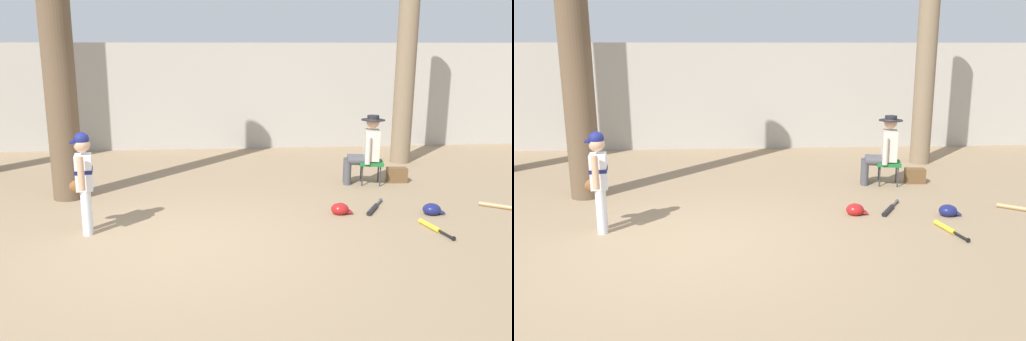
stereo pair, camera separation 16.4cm
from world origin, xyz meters
TOP-DOWN VIEW (x-y plane):
  - ground_plane at (0.00, 0.00)m, footprint 60.00×60.00m
  - concrete_back_wall at (0.00, 6.27)m, footprint 18.00×0.36m
  - tree_near_player at (-1.83, 2.18)m, footprint 0.68×0.68m
  - tree_behind_spectator at (4.31, 4.29)m, footprint 0.62×0.62m
  - young_ballplayer at (-1.19, 0.54)m, footprint 0.39×0.57m
  - folding_stool at (3.16, 2.60)m, footprint 0.47×0.47m
  - seated_spectator at (3.07, 2.63)m, footprint 0.68×0.54m
  - handbag_beside_stool at (3.67, 2.68)m, footprint 0.35×0.20m
  - bat_black_composite at (2.76, 1.11)m, footprint 0.44×0.69m
  - bat_yellow_trainer at (3.28, 0.26)m, footprint 0.20×0.72m
  - bat_wood_tan at (4.66, 1.04)m, footprint 0.67×0.52m
  - batting_helmet_red at (2.23, 1.00)m, footprint 0.30×0.23m
  - batting_helmet_navy at (3.53, 0.86)m, footprint 0.30×0.23m

SIDE VIEW (x-z plane):
  - ground_plane at x=0.00m, z-range 0.00..0.00m
  - bat_black_composite at x=2.76m, z-range 0.00..0.07m
  - bat_yellow_trainer at x=3.28m, z-range 0.00..0.07m
  - bat_wood_tan at x=4.66m, z-range 0.00..0.07m
  - batting_helmet_red at x=2.23m, z-range -0.01..0.16m
  - batting_helmet_navy at x=3.53m, z-range -0.01..0.16m
  - handbag_beside_stool at x=3.67m, z-range 0.00..0.26m
  - folding_stool at x=3.16m, z-range 0.16..0.57m
  - seated_spectator at x=3.07m, z-range 0.04..1.24m
  - young_ballplayer at x=-1.19m, z-range 0.09..1.40m
  - concrete_back_wall at x=0.00m, z-range 0.00..2.43m
  - tree_behind_spectator at x=4.31m, z-range -0.32..4.07m
  - tree_near_player at x=-1.83m, z-range -0.34..5.39m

